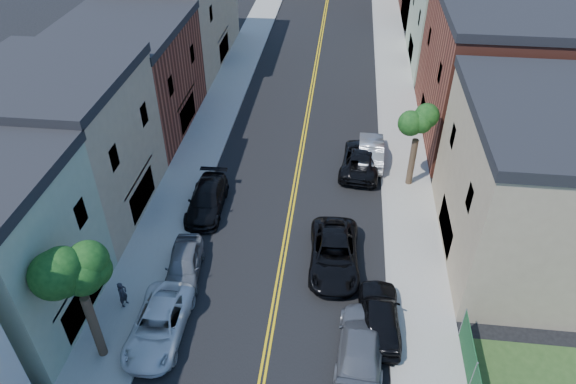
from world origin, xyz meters
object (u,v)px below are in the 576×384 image
(white_pickup, at_px, (159,325))
(grey_car_right, at_px, (361,344))
(dark_car_right_far, at_px, (361,159))
(black_suv_lane, at_px, (334,254))
(black_car_left, at_px, (207,199))
(grey_car_left, at_px, (184,264))
(black_car_right, at_px, (380,316))
(pedestrian_left, at_px, (123,294))
(silver_car_right, at_px, (371,151))

(white_pickup, xyz_separation_m, grey_car_right, (10.03, -0.04, 0.04))
(dark_car_right_far, bearing_deg, black_suv_lane, 87.15)
(white_pickup, distance_m, grey_car_right, 10.03)
(black_car_left, bearing_deg, grey_car_right, -47.58)
(black_car_left, distance_m, black_suv_lane, 9.51)
(grey_car_left, relative_size, black_car_right, 0.92)
(grey_car_left, xyz_separation_m, black_car_left, (-0.12, 6.00, 0.00))
(black_car_left, xyz_separation_m, black_suv_lane, (8.50, -4.26, 0.06))
(grey_car_left, height_order, pedestrian_left, pedestrian_left)
(grey_car_left, height_order, grey_car_right, grey_car_right)
(black_suv_lane, height_order, pedestrian_left, pedestrian_left)
(grey_car_left, xyz_separation_m, dark_car_right_far, (9.93, 11.90, 0.04))
(black_car_right, bearing_deg, dark_car_right_far, -87.46)
(grey_car_left, relative_size, silver_car_right, 0.90)
(white_pickup, bearing_deg, pedestrian_left, 146.06)
(dark_car_right_far, bearing_deg, grey_car_right, 95.77)
(dark_car_right_far, height_order, black_suv_lane, black_suv_lane)
(white_pickup, height_order, silver_car_right, silver_car_right)
(black_car_right, height_order, silver_car_right, black_car_right)
(white_pickup, height_order, black_car_right, black_car_right)
(white_pickup, height_order, black_suv_lane, black_suv_lane)
(pedestrian_left, bearing_deg, white_pickup, -107.26)
(black_car_right, xyz_separation_m, black_suv_lane, (-2.50, 4.23, -0.01))
(black_car_right, relative_size, dark_car_right_far, 0.85)
(white_pickup, height_order, pedestrian_left, pedestrian_left)
(black_car_left, height_order, black_car_right, black_car_right)
(grey_car_left, distance_m, pedestrian_left, 3.68)
(silver_car_right, distance_m, dark_car_right_far, 1.38)
(grey_car_left, bearing_deg, black_car_left, 84.36)
(grey_car_left, relative_size, dark_car_right_far, 0.78)
(silver_car_right, bearing_deg, black_suv_lane, 80.07)
(black_car_right, bearing_deg, black_car_left, -38.91)
(white_pickup, xyz_separation_m, black_car_right, (11.00, 1.77, 0.09))
(grey_car_left, distance_m, black_car_left, 6.00)
(dark_car_right_far, bearing_deg, black_car_right, 99.61)
(grey_car_right, height_order, black_suv_lane, black_suv_lane)
(white_pickup, distance_m, grey_car_left, 4.26)
(black_suv_lane, bearing_deg, grey_car_left, -170.41)
(dark_car_right_far, bearing_deg, pedestrian_left, 55.21)
(silver_car_right, bearing_deg, pedestrian_left, 51.36)
(grey_car_right, relative_size, pedestrian_left, 3.47)
(white_pickup, xyz_separation_m, black_car_left, (0.00, 10.26, 0.03))
(white_pickup, distance_m, black_suv_lane, 10.41)
(grey_car_left, xyz_separation_m, pedestrian_left, (-2.55, -2.65, 0.16))
(dark_car_right_far, relative_size, pedestrian_left, 3.72)
(grey_car_left, height_order, black_car_left, black_car_left)
(silver_car_right, xyz_separation_m, dark_car_right_far, (-0.71, -1.19, -0.03))
(grey_car_right, bearing_deg, grey_car_left, -19.94)
(silver_car_right, bearing_deg, black_car_left, 34.67)
(black_car_left, bearing_deg, black_suv_lane, -28.43)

